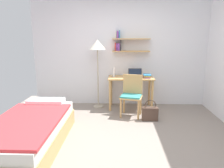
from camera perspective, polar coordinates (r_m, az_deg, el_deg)
ground_plane at (r=3.52m, az=3.38°, el=-15.54°), size 5.28×5.28×0.00m
wall_back at (r=5.13m, az=3.12°, el=8.69°), size 4.40×0.27×2.60m
bed at (r=3.52m, az=-21.44°, el=-12.15°), size 0.96×1.94×0.54m
desk at (r=4.92m, az=5.14°, el=0.24°), size 1.05×0.54×0.75m
desk_chair at (r=4.47m, az=5.39°, el=-2.63°), size 0.52×0.47×0.88m
standing_lamp at (r=4.86m, az=-3.98°, el=9.57°), size 0.37×0.37×1.61m
laptop at (r=4.91m, az=6.32°, el=2.48°), size 0.32×0.21×0.19m
water_bottle at (r=4.90m, az=0.51°, el=3.23°), size 0.06×0.06×0.22m
book_stack at (r=4.87m, az=9.54°, el=2.21°), size 0.18×0.25×0.08m
handbag at (r=4.35m, az=10.34°, el=-7.90°), size 0.32×0.12×0.44m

